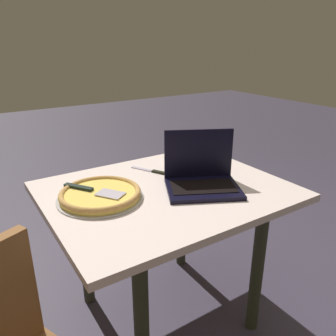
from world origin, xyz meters
TOP-DOWN VIEW (x-y plane):
  - ground_plane at (0.00, 0.00)m, footprint 12.00×12.00m
  - dining_table at (0.00, 0.00)m, footprint 1.03×0.83m
  - laptop at (0.14, -0.07)m, footprint 0.39×0.36m
  - pizza_plate at (0.34, 0.21)m, footprint 0.26×0.26m
  - pizza_tray at (-0.29, 0.06)m, footprint 0.36×0.36m
  - table_knife at (0.05, 0.20)m, footprint 0.11×0.20m

SIDE VIEW (x-z plane):
  - ground_plane at x=0.00m, z-range 0.00..0.00m
  - dining_table at x=0.00m, z-range 0.25..0.95m
  - table_knife at x=0.05m, z-range 0.70..0.71m
  - pizza_plate at x=0.34m, z-range 0.70..0.74m
  - pizza_tray at x=-0.29m, z-range 0.70..0.74m
  - laptop at x=0.14m, z-range 0.63..0.87m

